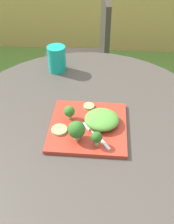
% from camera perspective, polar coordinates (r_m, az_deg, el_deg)
% --- Properties ---
extents(ground_plane, '(12.00, 12.00, 0.00)m').
position_cam_1_polar(ground_plane, '(1.59, -0.15, -20.73)').
color(ground_plane, '#568438').
extents(patio_table, '(0.99, 0.99, 0.73)m').
position_cam_1_polar(patio_table, '(1.19, -0.19, -8.88)').
color(patio_table, '#423D38').
rests_on(patio_table, ground_plane).
extents(patio_chair, '(0.48, 0.48, 0.90)m').
position_cam_1_polar(patio_chair, '(1.87, 0.17, 12.50)').
color(patio_chair, '#332D28').
rests_on(patio_chair, ground_plane).
extents(salad_plate, '(0.27, 0.27, 0.01)m').
position_cam_1_polar(salad_plate, '(0.96, 0.23, -3.09)').
color(salad_plate, '#AD3323').
rests_on(salad_plate, patio_table).
extents(drinking_glass, '(0.08, 0.08, 0.12)m').
position_cam_1_polar(drinking_glass, '(1.26, -6.39, 10.88)').
color(drinking_glass, '#149989').
rests_on(drinking_glass, patio_table).
extents(fork, '(0.10, 0.14, 0.00)m').
position_cam_1_polar(fork, '(0.92, 1.52, -4.29)').
color(fork, silver).
rests_on(fork, salad_plate).
extents(lettuce_mound, '(0.12, 0.12, 0.04)m').
position_cam_1_polar(lettuce_mound, '(0.95, 3.16, -1.55)').
color(lettuce_mound, '#519338').
rests_on(lettuce_mound, salad_plate).
extents(broccoli_floret_0, '(0.06, 0.06, 0.07)m').
position_cam_1_polar(broccoli_floret_0, '(0.88, -2.22, -3.79)').
color(broccoli_floret_0, '#99B770').
rests_on(broccoli_floret_0, salad_plate).
extents(broccoli_floret_1, '(0.04, 0.04, 0.05)m').
position_cam_1_polar(broccoli_floret_1, '(0.96, -3.75, 0.08)').
color(broccoli_floret_1, '#99B770').
rests_on(broccoli_floret_1, salad_plate).
extents(broccoli_floret_2, '(0.04, 0.04, 0.05)m').
position_cam_1_polar(broccoli_floret_2, '(0.86, 2.07, -5.41)').
color(broccoli_floret_2, '#99B770').
rests_on(broccoli_floret_2, salad_plate).
extents(cucumber_slice_0, '(0.04, 0.04, 0.01)m').
position_cam_1_polar(cucumber_slice_0, '(1.03, 0.40, 1.22)').
color(cucumber_slice_0, '#8EB766').
rests_on(cucumber_slice_0, salad_plate).
extents(cucumber_slice_1, '(0.06, 0.06, 0.01)m').
position_cam_1_polar(cucumber_slice_1, '(0.93, -5.88, -3.77)').
color(cucumber_slice_1, '#8EB766').
rests_on(cucumber_slice_1, salad_plate).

